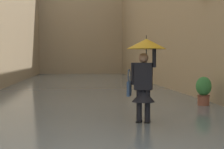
# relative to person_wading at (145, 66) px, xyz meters

# --- Properties ---
(ground_plane) EXTENTS (69.91, 69.91, 0.00)m
(ground_plane) POSITION_rel_person_wading_xyz_m (1.03, -9.85, -1.29)
(ground_plane) COLOR #605B56
(flood_water) EXTENTS (8.42, 33.97, 0.07)m
(flood_water) POSITION_rel_person_wading_xyz_m (1.03, -9.85, -1.25)
(flood_water) COLOR slate
(flood_water) RESTS_ON ground_plane
(building_facade_far) EXTENTS (11.22, 1.80, 10.87)m
(building_facade_far) POSITION_rel_person_wading_xyz_m (1.03, -24.73, 4.14)
(building_facade_far) COLOR tan
(building_facade_far) RESTS_ON ground_plane
(person_wading) EXTENTS (0.86, 0.86, 1.96)m
(person_wading) POSITION_rel_person_wading_xyz_m (0.00, 0.00, 0.00)
(person_wading) COLOR black
(person_wading) RESTS_ON ground_plane
(potted_plant_mid_left) EXTENTS (0.46, 0.46, 0.92)m
(potted_plant_mid_left) POSITION_rel_person_wading_xyz_m (-2.29, -2.45, -0.78)
(potted_plant_mid_left) COLOR brown
(potted_plant_mid_left) RESTS_ON ground_plane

